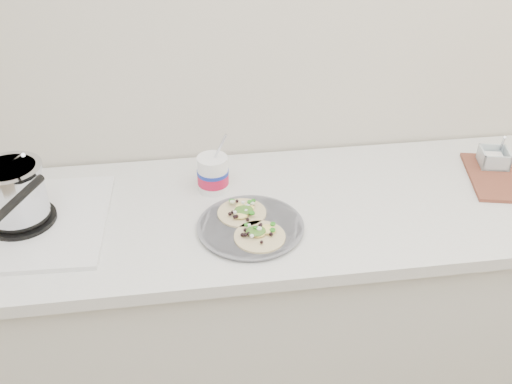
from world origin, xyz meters
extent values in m
cube|color=beige|center=(0.00, 1.73, 1.30)|extent=(3.50, 0.05, 2.60)
cube|color=silver|center=(0.00, 1.43, 0.43)|extent=(2.40, 0.62, 0.86)
cube|color=silver|center=(0.00, 1.41, 0.88)|extent=(2.44, 0.66, 0.04)
cube|color=silver|center=(-0.75, 1.42, 0.91)|extent=(0.50, 0.46, 0.01)
cylinder|color=black|center=(-0.75, 1.42, 0.92)|extent=(0.20, 0.20, 0.01)
torus|color=black|center=(-0.75, 1.42, 0.94)|extent=(0.17, 0.17, 0.02)
cylinder|color=silver|center=(-0.75, 1.42, 1.02)|extent=(0.17, 0.17, 0.15)
cylinder|color=slate|center=(-0.09, 1.31, 0.91)|extent=(0.30, 0.30, 0.01)
cylinder|color=slate|center=(-0.09, 1.31, 0.91)|extent=(0.31, 0.31, 0.00)
cylinder|color=white|center=(-0.18, 1.53, 0.96)|extent=(0.10, 0.10, 0.12)
cylinder|color=#BF153C|center=(-0.18, 1.53, 0.95)|extent=(0.10, 0.10, 0.04)
cylinder|color=#192D99|center=(-0.18, 1.53, 0.97)|extent=(0.10, 0.10, 0.01)
cube|color=white|center=(0.76, 1.53, 0.93)|extent=(0.06, 0.06, 0.03)
camera|label=1|loc=(-0.26, 0.01, 1.91)|focal=40.00mm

